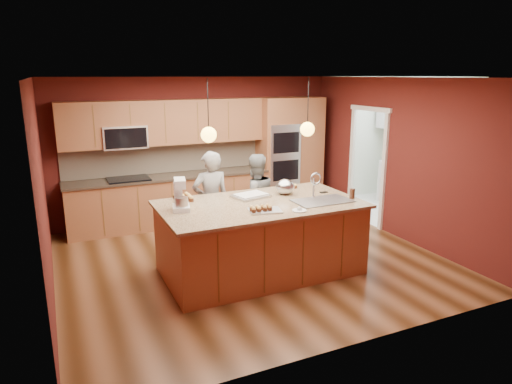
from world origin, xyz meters
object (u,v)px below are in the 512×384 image
person_right (255,200)px  mixing_bowl (285,187)px  person_left (211,202)px  island (261,237)px  stand_mixer (180,197)px

person_right → mixing_bowl: person_right is taller
person_left → mixing_bowl: size_ratio=5.82×
mixing_bowl → island: bearing=-151.6°
person_left → person_right: bearing=-178.0°
person_left → person_right: size_ratio=1.07×
island → person_right: size_ratio=1.83×
island → person_left: 1.13m
person_right → person_left: bearing=0.5°
person_right → stand_mixer: size_ratio=3.64×
island → person_right: person_right is taller
mixing_bowl → stand_mixer: bearing=-174.5°
island → mixing_bowl: (0.52, 0.28, 0.61)m
stand_mixer → mixing_bowl: stand_mixer is taller
person_left → stand_mixer: bearing=53.4°
island → stand_mixer: 1.30m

